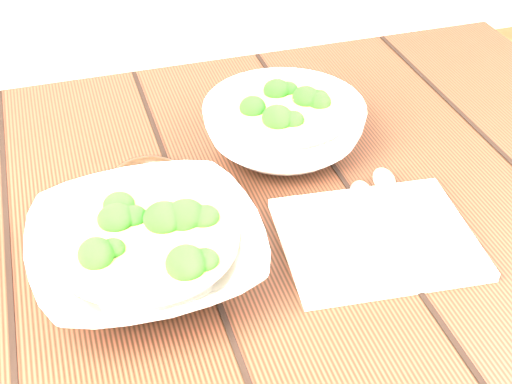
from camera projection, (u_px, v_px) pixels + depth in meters
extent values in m
cube|color=#33170E|center=(211.00, 242.00, 0.82)|extent=(1.20, 0.80, 0.04)
cube|color=#33170E|center=(436.00, 221.00, 1.43)|extent=(0.07, 0.07, 0.71)
imported|color=silver|center=(148.00, 252.00, 0.73)|extent=(0.24, 0.24, 0.06)
cylinder|color=#9D8246|center=(146.00, 238.00, 0.72)|extent=(0.19, 0.19, 0.00)
ellipsoid|color=#2C761A|center=(166.00, 225.00, 0.73)|extent=(0.04, 0.04, 0.03)
ellipsoid|color=#2C761A|center=(147.00, 209.00, 0.75)|extent=(0.04, 0.04, 0.03)
ellipsoid|color=#2C761A|center=(100.00, 218.00, 0.74)|extent=(0.04, 0.04, 0.03)
ellipsoid|color=#2C761A|center=(120.00, 244.00, 0.70)|extent=(0.04, 0.04, 0.03)
ellipsoid|color=#2C761A|center=(143.00, 263.00, 0.68)|extent=(0.04, 0.04, 0.03)
ellipsoid|color=#2C761A|center=(197.00, 251.00, 0.70)|extent=(0.04, 0.04, 0.03)
imported|color=silver|center=(284.00, 128.00, 0.91)|extent=(0.26, 0.26, 0.06)
cylinder|color=#9D8246|center=(284.00, 113.00, 0.90)|extent=(0.17, 0.17, 0.00)
ellipsoid|color=#2C761A|center=(297.00, 104.00, 0.91)|extent=(0.04, 0.03, 0.03)
ellipsoid|color=#2C761A|center=(276.00, 95.00, 0.92)|extent=(0.04, 0.03, 0.03)
ellipsoid|color=#2C761A|center=(246.00, 108.00, 0.90)|extent=(0.04, 0.03, 0.03)
ellipsoid|color=#2C761A|center=(278.00, 118.00, 0.88)|extent=(0.04, 0.03, 0.03)
ellipsoid|color=#2C761A|center=(310.00, 118.00, 0.88)|extent=(0.04, 0.03, 0.03)
torus|color=black|center=(148.00, 182.00, 0.86)|extent=(0.12, 0.12, 0.02)
cube|color=beige|center=(377.00, 238.00, 0.78)|extent=(0.22, 0.19, 0.01)
cylinder|color=#A7A493|center=(367.00, 238.00, 0.77)|extent=(0.05, 0.13, 0.01)
ellipsoid|color=#A7A493|center=(361.00, 193.00, 0.84)|extent=(0.04, 0.06, 0.01)
cylinder|color=#A7A493|center=(394.00, 222.00, 0.79)|extent=(0.05, 0.13, 0.01)
ellipsoid|color=#A7A493|center=(384.00, 180.00, 0.86)|extent=(0.04, 0.06, 0.01)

